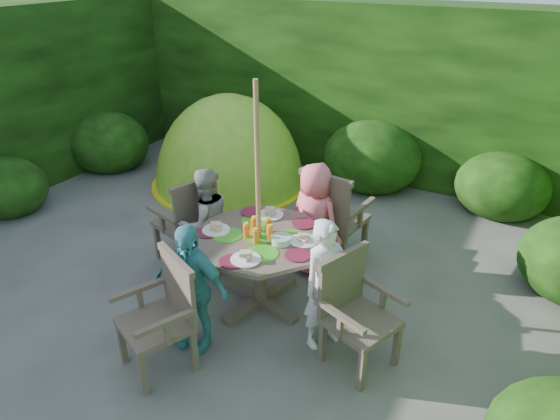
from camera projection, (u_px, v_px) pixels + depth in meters
The scene contains 13 objects.
ground at pixel (203, 288), 5.16m from camera, with size 60.00×60.00×0.00m, color #4C4A44.
hedge_enclosure at pixel (267, 136), 5.62m from camera, with size 9.00×9.00×2.50m.
patio_table at pixel (260, 247), 4.66m from camera, with size 1.59×1.59×0.91m.
parasol_pole at pixel (258, 203), 4.45m from camera, with size 0.04×0.04×2.20m, color #99673D.
garden_chair_right at pixel (354, 310), 4.06m from camera, with size 0.66×0.70×0.94m.
garden_chair_left at pixel (189, 219), 5.38m from camera, with size 0.67×0.71×0.99m.
garden_chair_back at pixel (332, 215), 5.39m from camera, with size 0.70×0.64×1.06m.
garden_chair_front at pixel (163, 314), 4.01m from camera, with size 0.73×0.69×0.95m.
child_right at pixel (326, 285), 4.19m from camera, with size 0.44×0.29×1.21m, color silver.
child_left at pixel (206, 223), 5.17m from camera, with size 0.58×0.45×1.19m, color #969691.
child_back at pixel (314, 220), 5.19m from camera, with size 0.60×0.39×1.24m, color #FD687D.
child_front at pixel (191, 288), 4.17m from camera, with size 0.70×0.29×1.20m, color teal.
dome_tent at pixel (230, 183), 7.53m from camera, with size 2.34×2.34×2.67m.
Camera 1 is at (2.75, -3.30, 3.08)m, focal length 32.00 mm.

